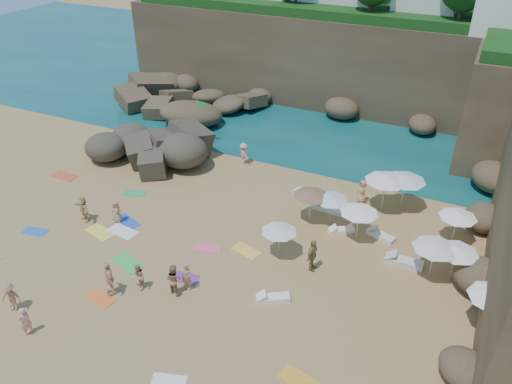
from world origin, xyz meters
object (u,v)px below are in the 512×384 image
at_px(lounger_0, 341,230).
at_px(person_stand_3, 312,255).
at_px(parasol_0, 331,197).
at_px(person_stand_2, 244,154).
at_px(rock_outcrop, 151,159).
at_px(flag_pole, 199,116).
at_px(parasol_1, 406,178).
at_px(person_stand_5, 190,135).
at_px(parasol_2, 359,210).
at_px(person_stand_1, 174,279).
at_px(person_stand_4, 362,191).
at_px(person_stand_6, 25,321).

distance_m(lounger_0, person_stand_3, 4.07).
relative_size(parasol_0, person_stand_2, 1.28).
distance_m(rock_outcrop, flag_pole, 5.04).
xyz_separation_m(parasol_1, person_stand_5, (-17.07, 2.30, -1.44)).
xyz_separation_m(parasol_0, parasol_2, (1.92, -0.81, 0.09)).
bearing_deg(flag_pole, parasol_2, -25.94).
bearing_deg(person_stand_1, lounger_0, -113.07).
relative_size(rock_outcrop, parasol_2, 3.34).
height_order(flag_pole, person_stand_2, flag_pole).
relative_size(person_stand_1, person_stand_5, 1.12).
distance_m(parasol_1, person_stand_4, 2.88).
xyz_separation_m(flag_pole, parasol_2, (14.74, -7.17, -0.35)).
distance_m(rock_outcrop, person_stand_6, 17.50).
relative_size(person_stand_1, person_stand_3, 0.90).
distance_m(flag_pole, lounger_0, 15.61).
distance_m(parasol_2, person_stand_3, 4.14).
relative_size(parasol_0, person_stand_1, 1.22).
distance_m(person_stand_3, person_stand_5, 17.42).
bearing_deg(person_stand_2, person_stand_6, 117.88).
height_order(person_stand_1, person_stand_6, person_stand_1).
distance_m(person_stand_1, person_stand_4, 13.84).
xyz_separation_m(parasol_0, lounger_0, (0.97, -0.62, -1.71)).
relative_size(rock_outcrop, person_stand_4, 4.67).
xyz_separation_m(flag_pole, person_stand_5, (-0.64, -0.54, -1.50)).
height_order(parasol_1, person_stand_3, parasol_1).
xyz_separation_m(flag_pole, parasol_0, (12.82, -6.36, -0.44)).
bearing_deg(person_stand_6, person_stand_3, 143.27).
bearing_deg(person_stand_4, person_stand_6, -90.12).
bearing_deg(lounger_0, flag_pole, 118.35).
relative_size(parasol_2, person_stand_6, 1.44).
height_order(person_stand_1, person_stand_4, person_stand_1).
xyz_separation_m(parasol_1, person_stand_6, (-13.30, -17.90, -1.44)).
xyz_separation_m(person_stand_3, person_stand_5, (-13.98, 10.40, -0.18)).
distance_m(parasol_0, lounger_0, 2.06).
height_order(parasol_0, person_stand_2, parasol_0).
relative_size(flag_pole, person_stand_2, 2.16).
height_order(rock_outcrop, parasol_1, parasol_1).
distance_m(rock_outcrop, lounger_0, 16.07).
xyz_separation_m(lounger_0, person_stand_2, (-9.08, 5.26, 0.70)).
xyz_separation_m(parasol_1, person_stand_1, (-8.72, -12.72, -1.35)).
height_order(rock_outcrop, person_stand_1, person_stand_1).
bearing_deg(person_stand_1, person_stand_6, 60.85).
relative_size(person_stand_4, person_stand_5, 1.03).
bearing_deg(person_stand_4, rock_outcrop, -145.47).
bearing_deg(person_stand_4, person_stand_3, -63.01).
bearing_deg(parasol_2, person_stand_1, -129.96).
height_order(rock_outcrop, lounger_0, rock_outcrop).
bearing_deg(person_stand_5, person_stand_3, -56.85).
bearing_deg(person_stand_2, parasol_1, -152.76).
bearing_deg(person_stand_3, parasol_2, -14.21).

